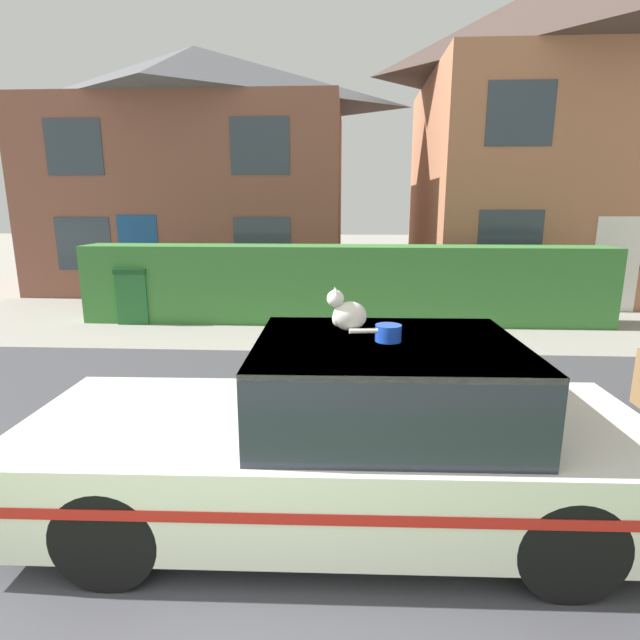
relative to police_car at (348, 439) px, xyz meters
The scene contains 7 objects.
road_strip 1.79m from the police_car, 121.89° to the left, with size 28.00×5.96×0.01m, color #424247.
garden_hedge 6.62m from the police_car, 90.80° to the left, with size 10.50×0.88×1.55m, color #3D7F38.
police_car is the anchor object (origin of this frame).
cat 1.00m from the police_car, 97.12° to the right, with size 0.34×0.19×0.29m.
house_left 12.65m from the police_car, 110.65° to the left, with size 8.59×5.74×6.65m.
house_right 12.82m from the police_car, 64.43° to the left, with size 6.80×6.72×8.01m.
wheelie_bin 7.75m from the police_car, 123.84° to the left, with size 0.68×0.73×1.12m.
Camera 1 is at (0.86, -0.94, 2.34)m, focal length 28.00 mm.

